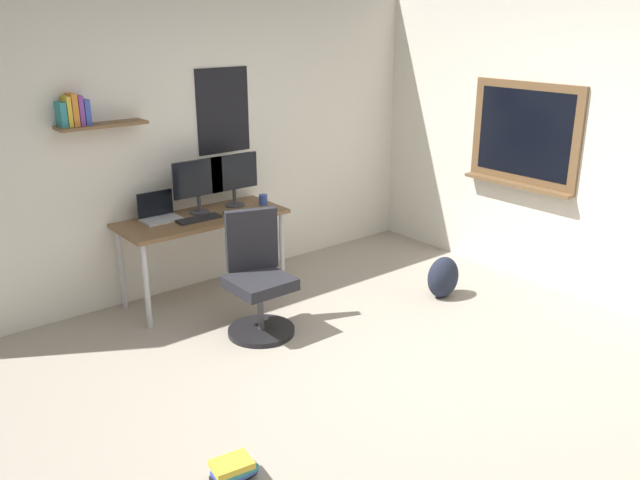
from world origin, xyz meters
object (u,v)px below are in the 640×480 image
Objects in this scene: desk at (203,225)px; monitor_secondary at (234,176)px; book_stack_on_floor at (233,469)px; backpack at (443,277)px; office_chair at (258,282)px; laptop at (159,213)px; monitor_primary at (198,182)px; computer_mouse at (228,212)px; coffee_mug at (263,200)px; keyboard at (199,219)px.

monitor_secondary is (0.39, 0.10, 0.35)m from desk.
backpack is at bearing 18.35° from book_stack_on_floor.
book_stack_on_floor is (-1.09, -1.37, -0.34)m from office_chair.
desk is at bearing -24.39° from laptop.
laptop is 1.23× the size of book_stack_on_floor.
office_chair is at bearing -112.88° from monitor_secondary.
monitor_primary is 0.35m from monitor_secondary.
monitor_secondary is at bearing 43.54° from computer_mouse.
coffee_mug is (0.57, -0.12, -0.22)m from monitor_primary.
desk is at bearing -166.11° from monitor_secondary.
desk is 0.24m from computer_mouse.
backpack is at bearing -41.09° from computer_mouse.
computer_mouse is (0.17, -0.17, -0.25)m from monitor_primary.
desk is 4.57× the size of laptop.
coffee_mug is (0.60, 0.79, 0.38)m from office_chair.
coffee_mug is (0.61, -0.02, 0.12)m from desk.
coffee_mug is at bearing 128.26° from backpack.
keyboard is 2.16m from backpack.
laptop is at bearing 169.64° from coffee_mug.
monitor_secondary reaches higher than computer_mouse.
monitor_primary is (0.35, -0.05, 0.22)m from laptop.
laptop is 0.33m from keyboard.
monitor_secondary is 0.35m from computer_mouse.
monitor_primary reaches higher than backpack.
desk is at bearing 160.30° from computer_mouse.
monitor_primary reaches higher than desk.
coffee_mug is at bearing 4.21° from keyboard.
keyboard is 0.68m from coffee_mug.
laptop is (-0.32, 0.96, 0.39)m from office_chair.
laptop is at bearing 176.10° from monitor_secondary.
office_chair is 3.06× the size of laptop.
monitor_primary is 2.26m from backpack.
backpack is at bearing -48.75° from monitor_secondary.
computer_mouse is at bearing -19.70° from desk.
monitor_secondary is 0.56m from keyboard.
computer_mouse is 1.13× the size of coffee_mug.
monitor_primary is at bearing 138.51° from backpack.
office_chair is 2.58× the size of backpack.
monitor_primary reaches higher than book_stack_on_floor.
laptop is 0.57m from computer_mouse.
desk is 5.61× the size of book_stack_on_floor.
laptop reaches higher than office_chair.
laptop is 0.67× the size of monitor_primary.
keyboard is at bearing -41.52° from laptop.
monitor_primary is at bearing 58.18° from keyboard.
desk is 0.14m from keyboard.
laptop is (-0.32, 0.14, 0.13)m from desk.
monitor_secondary is at bearing 131.25° from backpack.
monitor_primary is at bearing 69.81° from desk.
desk is 0.86m from office_chair.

